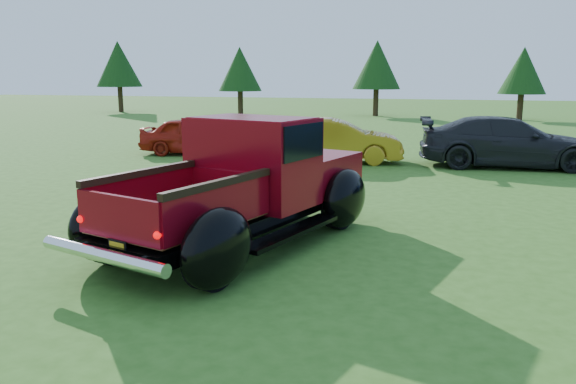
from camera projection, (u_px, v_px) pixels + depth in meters
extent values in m
plane|color=#325D1A|center=(300.00, 266.00, 8.10)|extent=(120.00, 120.00, 0.00)
cylinder|color=#332114|center=(121.00, 99.00, 42.12)|extent=(0.36, 0.36, 1.87)
cone|color=black|center=(118.00, 64.00, 41.59)|extent=(3.33, 3.33, 3.33)
cylinder|color=#332114|center=(240.00, 103.00, 38.47)|extent=(0.36, 0.36, 1.66)
cone|color=black|center=(240.00, 69.00, 38.01)|extent=(2.94, 2.94, 2.94)
cylinder|color=#332114|center=(376.00, 103.00, 37.88)|extent=(0.36, 0.36, 1.80)
cone|color=black|center=(377.00, 65.00, 37.38)|extent=(3.20, 3.20, 3.20)
cylinder|color=#332114|center=(520.00, 107.00, 34.51)|extent=(0.36, 0.36, 1.58)
cone|color=black|center=(523.00, 70.00, 34.06)|extent=(2.82, 2.82, 2.82)
cylinder|color=black|center=(113.00, 235.00, 8.11)|extent=(0.50, 0.91, 0.87)
cylinder|color=black|center=(211.00, 257.00, 7.13)|extent=(0.50, 0.91, 0.87)
cylinder|color=black|center=(255.00, 193.00, 10.99)|extent=(0.50, 0.91, 0.87)
cylinder|color=black|center=(339.00, 204.00, 10.01)|extent=(0.50, 0.91, 0.87)
cube|color=black|center=(240.00, 214.00, 9.09)|extent=(2.92, 5.36, 0.22)
cube|color=maroon|center=(298.00, 171.00, 10.49)|extent=(2.25, 2.10, 0.68)
cube|color=silver|center=(320.00, 166.00, 11.18)|extent=(1.70, 0.56, 0.55)
cube|color=maroon|center=(253.00, 161.00, 9.24)|extent=(2.22, 1.76, 1.42)
cube|color=black|center=(253.00, 138.00, 9.16)|extent=(2.23, 1.66, 0.55)
cube|color=maroon|center=(252.00, 120.00, 9.10)|extent=(2.11, 1.63, 0.09)
cube|color=brown|center=(181.00, 221.00, 7.93)|extent=(2.03, 2.51, 0.05)
cube|color=maroon|center=(143.00, 195.00, 8.26)|extent=(0.67, 2.11, 0.57)
cube|color=maroon|center=(221.00, 208.00, 7.48)|extent=(0.67, 2.11, 0.57)
cube|color=maroon|center=(229.00, 188.00, 8.77)|extent=(1.43, 0.47, 0.57)
cube|color=maroon|center=(118.00, 218.00, 6.97)|extent=(1.43, 0.48, 0.57)
cube|color=black|center=(142.00, 173.00, 8.19)|extent=(0.71, 2.12, 0.10)
cube|color=black|center=(220.00, 183.00, 7.41)|extent=(0.71, 2.12, 0.10)
ellipsoid|color=black|center=(107.00, 225.00, 8.14)|extent=(0.81, 1.25, 0.96)
ellipsoid|color=black|center=(218.00, 248.00, 7.04)|extent=(0.81, 1.25, 0.96)
ellipsoid|color=black|center=(250.00, 186.00, 11.02)|extent=(0.81, 1.25, 0.96)
ellipsoid|color=black|center=(345.00, 198.00, 9.92)|extent=(0.81, 1.25, 0.96)
cube|color=black|center=(190.00, 214.00, 9.62)|extent=(0.99, 2.30, 0.07)
cube|color=black|center=(292.00, 232.00, 8.53)|extent=(0.99, 2.30, 0.07)
cylinder|color=silver|center=(103.00, 255.00, 6.83)|extent=(2.09, 0.77, 0.17)
cube|color=black|center=(117.00, 246.00, 7.01)|extent=(0.32, 0.11, 0.16)
cube|color=gold|center=(117.00, 247.00, 7.00)|extent=(0.25, 0.08, 0.11)
sphere|color=#CC0505|center=(81.00, 219.00, 7.33)|extent=(0.10, 0.10, 0.10)
sphere|color=#CC0505|center=(157.00, 235.00, 6.60)|extent=(0.10, 0.10, 0.10)
imported|color=#9C1A0E|center=(196.00, 136.00, 19.42)|extent=(3.97, 2.08, 1.29)
imported|color=#A47915|center=(335.00, 141.00, 17.64)|extent=(4.37, 2.26, 1.37)
imported|color=black|center=(508.00, 142.00, 16.75)|extent=(5.30, 2.52, 1.49)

